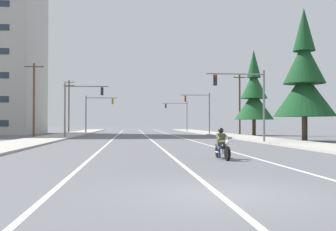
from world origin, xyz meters
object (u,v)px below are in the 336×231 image
Objects in this scene: motorcycle_with_rider at (222,147)px; traffic_signal_far_right at (180,112)px; traffic_signal_near_right at (247,95)px; conifer_tree_right_verge_near at (304,80)px; conifer_tree_right_verge_far at (254,96)px; traffic_signal_mid_right at (201,107)px; traffic_signal_mid_left at (95,108)px; utility_pole_left_near at (34,99)px; traffic_signal_near_left at (78,102)px; utility_pole_right_far at (240,103)px; utility_pole_left_far at (69,104)px.

traffic_signal_far_right reaches higher than motorcycle_with_rider.
conifer_tree_right_verge_near is at bearing 24.55° from traffic_signal_near_right.
conifer_tree_right_verge_far is (7.10, 20.75, 1.33)m from traffic_signal_near_right.
motorcycle_with_rider is 0.35× the size of traffic_signal_near_right.
motorcycle_with_rider is 0.35× the size of traffic_signal_mid_right.
utility_pole_left_near is at bearing -107.14° from traffic_signal_mid_left.
utility_pole_left_near is (-21.72, -9.97, 0.53)m from traffic_signal_mid_right.
traffic_signal_mid_right is at bearing -26.28° from traffic_signal_mid_left.
traffic_signal_near_left is at bearing -113.70° from traffic_signal_far_right.
traffic_signal_near_left is 20.37m from traffic_signal_mid_left.
traffic_signal_mid_right is at bearing 170.27° from utility_pole_right_far.
utility_pole_right_far reaches higher than utility_pole_left_near.
traffic_signal_mid_left is at bearing 151.57° from conifer_tree_right_verge_far.
conifer_tree_right_verge_far reaches higher than traffic_signal_far_right.
utility_pole_left_near is 0.74× the size of conifer_tree_right_verge_far.
traffic_signal_near_left is at bearing 110.52° from motorcycle_with_rider.
traffic_signal_far_right is 0.61× the size of utility_pole_left_far.
utility_pole_left_far is at bearing 114.82° from traffic_signal_mid_left.
conifer_tree_right_verge_far is at bearing -72.44° from utility_pole_right_far.
traffic_signal_mid_left is 23.47m from utility_pole_right_far.
conifer_tree_right_verge_near reaches higher than traffic_signal_mid_right.
traffic_signal_mid_right is 5.62m from utility_pole_right_far.
traffic_signal_mid_left is at bearing -65.18° from utility_pole_left_far.
traffic_signal_far_right is at bearing 57.91° from utility_pole_left_near.
conifer_tree_right_verge_near reaches higher than utility_pole_right_far.
traffic_signal_near_left is 0.61× the size of utility_pole_left_far.
traffic_signal_mid_right is at bearing -89.43° from traffic_signal_far_right.
motorcycle_with_rider is 0.35× the size of traffic_signal_mid_left.
traffic_signal_near_right is 7.13m from conifer_tree_right_verge_near.
traffic_signal_near_right is at bearing 69.16° from motorcycle_with_rider.
traffic_signal_mid_left is 0.52× the size of conifer_tree_right_verge_far.
traffic_signal_near_left is 40.03m from traffic_signal_far_right.
conifer_tree_right_verge_near is at bearing -92.52° from conifer_tree_right_verge_far.
utility_pole_right_far is 35.96m from utility_pole_left_far.
traffic_signal_near_right is 1.00× the size of traffic_signal_mid_right.
traffic_signal_near_left and traffic_signal_far_right have the same top height.
traffic_signal_mid_left is 22.78m from traffic_signal_far_right.
conifer_tree_right_verge_near is (22.14, -9.82, 1.64)m from traffic_signal_near_left.
traffic_signal_mid_left is 25.93m from conifer_tree_right_verge_far.
conifer_tree_right_verge_far is (6.83, -28.61, 1.32)m from traffic_signal_far_right.
traffic_signal_near_left is 5.92m from utility_pole_left_near.
utility_pole_left_near is 0.99× the size of utility_pole_right_far.
utility_pole_right_far reaches higher than motorcycle_with_rider.
traffic_signal_near_right is 1.00× the size of traffic_signal_mid_left.
traffic_signal_near_left is 1.00× the size of traffic_signal_far_right.
utility_pole_left_near is 30.14m from conifer_tree_right_verge_near.
conifer_tree_right_verge_far is (28.31, 5.63, 0.85)m from utility_pole_left_near.
traffic_signal_far_right is 0.49× the size of conifer_tree_right_verge_near.
traffic_signal_near_left is 0.71× the size of utility_pole_left_near.
conifer_tree_right_verge_far is (1.07, -3.39, 0.86)m from utility_pole_right_far.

